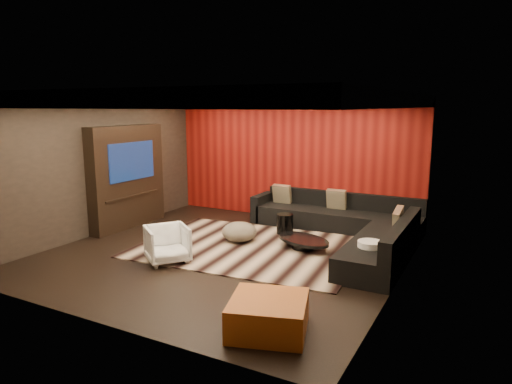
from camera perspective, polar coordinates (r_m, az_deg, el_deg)
The scene contains 26 objects.
floor at distance 8.28m, azimuth -3.82°, elevation -7.73°, with size 6.00×6.00×0.02m, color black.
ceiling at distance 7.86m, azimuth -4.08°, elevation 12.16°, with size 6.00×6.00×0.02m, color silver.
wall_back at distance 10.60m, azimuth 4.70°, elevation 4.16°, with size 6.00×0.02×2.80m, color black.
wall_left at distance 9.87m, azimuth -18.98°, elevation 3.11°, with size 0.02×6.00×2.80m, color black.
wall_right at distance 6.87m, azimuth 17.89°, elevation 0.05°, with size 0.02×6.00×2.80m, color black.
red_feature_wall at distance 10.56m, azimuth 4.62°, elevation 4.14°, with size 5.98×0.05×2.78m, color #6B0C0A.
soffit_back at distance 10.25m, azimuth 4.11°, elevation 11.17°, with size 6.00×0.60×0.22m, color silver.
soffit_front at distance 5.75m, azimuth -18.75°, elevation 10.95°, with size 6.00×0.60×0.22m, color silver.
soffit_left at distance 9.57m, azimuth -18.16°, elevation 10.70°, with size 0.60×4.80×0.22m, color silver.
soffit_right at distance 6.82m, azimuth 15.92°, elevation 10.99°, with size 0.60×4.80×0.22m, color silver.
cove_back at distance 9.94m, azimuth 3.30°, elevation 10.67°, with size 4.80×0.08×0.04m, color #FFD899.
cove_front at distance 5.99m, azimuth -16.31°, elevation 10.19°, with size 4.80×0.08×0.04m, color #FFD899.
cove_left at distance 9.33m, azimuth -16.66°, elevation 10.24°, with size 0.08×4.80×0.04m, color #FFD899.
cove_right at distance 6.90m, azimuth 13.08°, elevation 10.37°, with size 0.08×4.80×0.04m, color #FFD899.
tv_surround at distance 10.21m, azimuth -15.81°, elevation 1.83°, with size 0.30×2.00×2.20m, color black.
tv_screen at distance 10.05m, azimuth -15.25°, elevation 3.74°, with size 0.04×1.30×0.80m, color black.
tv_shelf at distance 10.17m, azimuth -15.05°, elevation -0.46°, with size 0.04×1.60×0.04m, color black.
rug at distance 8.58m, azimuth -0.73°, elevation -6.90°, with size 4.00×3.00×0.02m, color tan.
coffee_table at distance 8.50m, azimuth 5.93°, elevation -6.39°, with size 1.13×1.13×0.19m, color black.
drum_stool at distance 9.42m, azimuth 3.64°, elevation -3.97°, with size 0.34×0.34×0.40m, color black.
striped_pouf at distance 8.88m, azimuth -2.10°, elevation -4.98°, with size 0.68×0.68×0.37m, color #C2B296.
white_side_table at distance 7.57m, azimuth 14.01°, elevation -7.80°, with size 0.40×0.40×0.50m, color white.
orange_ottoman at distance 5.54m, azimuth 1.56°, elevation -15.11°, with size 0.88×0.88×0.39m, color #A24B14.
armchair at distance 7.89m, azimuth -11.02°, elevation -6.40°, with size 0.67×0.69×0.63m, color silver.
sectional_sofa at distance 9.17m, azimuth 11.73°, elevation -4.32°, with size 3.65×3.50×0.75m.
throw_pillows at distance 9.59m, azimuth 9.71°, elevation -1.39°, with size 3.12×1.64×0.50m.
Camera 1 is at (4.16, -6.66, 2.62)m, focal length 32.00 mm.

